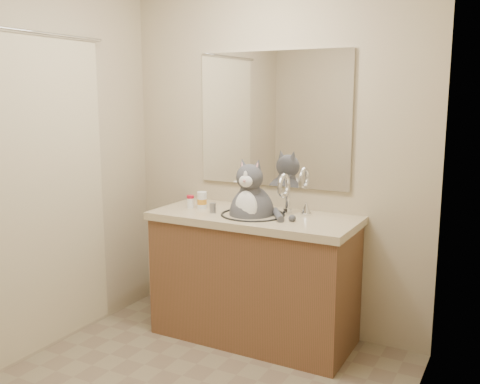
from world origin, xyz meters
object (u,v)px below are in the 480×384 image
(pill_bottle_redcap, at_px, (190,201))
(pill_bottle_orange, at_px, (202,200))
(grey_canister, at_px, (213,208))
(cat, at_px, (251,211))

(pill_bottle_redcap, relative_size, pill_bottle_orange, 0.77)
(pill_bottle_orange, height_order, grey_canister, pill_bottle_orange)
(pill_bottle_redcap, distance_m, grey_canister, 0.23)
(pill_bottle_redcap, height_order, pill_bottle_orange, pill_bottle_orange)
(pill_bottle_redcap, height_order, grey_canister, pill_bottle_redcap)
(cat, distance_m, grey_canister, 0.26)
(cat, height_order, pill_bottle_redcap, cat)
(grey_canister, bearing_deg, pill_bottle_orange, 146.64)
(cat, xyz_separation_m, pill_bottle_redcap, (-0.47, -0.01, 0.02))
(cat, relative_size, pill_bottle_redcap, 6.65)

